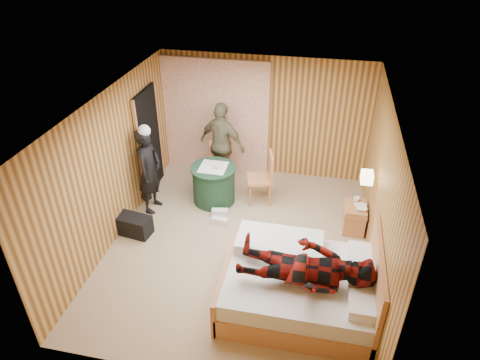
% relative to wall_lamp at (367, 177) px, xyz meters
% --- Properties ---
extents(floor, '(4.20, 5.00, 0.01)m').
position_rel_wall_lamp_xyz_m(floor, '(-1.92, -0.45, -1.30)').
color(floor, tan).
rests_on(floor, ground).
extents(ceiling, '(4.20, 5.00, 0.01)m').
position_rel_wall_lamp_xyz_m(ceiling, '(-1.92, -0.45, 1.20)').
color(ceiling, silver).
rests_on(ceiling, wall_back).
extents(wall_back, '(4.20, 0.02, 2.50)m').
position_rel_wall_lamp_xyz_m(wall_back, '(-1.92, 2.05, -0.05)').
color(wall_back, tan).
rests_on(wall_back, floor).
extents(wall_left, '(0.02, 5.00, 2.50)m').
position_rel_wall_lamp_xyz_m(wall_left, '(-4.02, -0.45, -0.05)').
color(wall_left, tan).
rests_on(wall_left, floor).
extents(wall_right, '(0.02, 5.00, 2.50)m').
position_rel_wall_lamp_xyz_m(wall_right, '(0.18, -0.45, -0.05)').
color(wall_right, tan).
rests_on(wall_right, floor).
extents(curtain, '(2.20, 0.08, 2.40)m').
position_rel_wall_lamp_xyz_m(curtain, '(-2.92, 1.98, -0.10)').
color(curtain, silver).
rests_on(curtain, floor).
extents(doorway, '(0.06, 0.90, 2.05)m').
position_rel_wall_lamp_xyz_m(doorway, '(-3.98, 0.95, -0.28)').
color(doorway, black).
rests_on(doorway, floor).
extents(wall_lamp, '(0.26, 0.24, 0.16)m').
position_rel_wall_lamp_xyz_m(wall_lamp, '(0.00, 0.00, 0.00)').
color(wall_lamp, gold).
rests_on(wall_lamp, wall_right).
extents(bed, '(2.11, 1.66, 1.14)m').
position_rel_wall_lamp_xyz_m(bed, '(-0.80, -1.50, -0.97)').
color(bed, '#E4965D').
rests_on(bed, floor).
extents(nightstand, '(0.38, 0.52, 0.50)m').
position_rel_wall_lamp_xyz_m(nightstand, '(-0.04, 0.36, -1.04)').
color(nightstand, '#E4965D').
rests_on(nightstand, floor).
extents(round_table, '(0.85, 0.85, 0.75)m').
position_rel_wall_lamp_xyz_m(round_table, '(-2.66, 0.72, -0.92)').
color(round_table, '#1C3E25').
rests_on(round_table, floor).
extents(chair_far, '(0.54, 0.54, 0.93)m').
position_rel_wall_lamp_xyz_m(chair_far, '(-2.69, 1.39, -0.76)').
color(chair_far, '#E4965D').
rests_on(chair_far, floor).
extents(chair_near, '(0.56, 0.56, 1.02)m').
position_rel_wall_lamp_xyz_m(chair_near, '(-1.73, 0.92, -0.71)').
color(chair_near, '#E4965D').
rests_on(chair_near, floor).
extents(duffel_bag, '(0.65, 0.41, 0.35)m').
position_rel_wall_lamp_xyz_m(duffel_bag, '(-3.77, -0.53, -1.13)').
color(duffel_bag, black).
rests_on(duffel_bag, floor).
extents(sneaker_left, '(0.32, 0.17, 0.13)m').
position_rel_wall_lamp_xyz_m(sneaker_left, '(-2.43, 0.27, -1.23)').
color(sneaker_left, white).
rests_on(sneaker_left, floor).
extents(sneaker_right, '(0.29, 0.14, 0.13)m').
position_rel_wall_lamp_xyz_m(sneaker_right, '(-2.38, 0.02, -1.24)').
color(sneaker_right, white).
rests_on(sneaker_right, floor).
extents(woman_standing, '(0.44, 0.62, 1.64)m').
position_rel_wall_lamp_xyz_m(woman_standing, '(-3.72, 0.24, -0.48)').
color(woman_standing, black).
rests_on(woman_standing, floor).
extents(man_at_table, '(1.09, 0.74, 1.72)m').
position_rel_wall_lamp_xyz_m(man_at_table, '(-2.66, 1.43, -0.44)').
color(man_at_table, '#6B6647').
rests_on(man_at_table, floor).
extents(man_on_bed, '(0.86, 0.67, 1.77)m').
position_rel_wall_lamp_xyz_m(man_on_bed, '(-0.77, -1.73, -0.30)').
color(man_on_bed, maroon).
rests_on(man_on_bed, bed).
extents(book_lower, '(0.24, 0.27, 0.02)m').
position_rel_wall_lamp_xyz_m(book_lower, '(-0.04, 0.31, -0.79)').
color(book_lower, white).
rests_on(book_lower, nightstand).
extents(book_upper, '(0.18, 0.24, 0.02)m').
position_rel_wall_lamp_xyz_m(book_upper, '(-0.04, 0.31, -0.77)').
color(book_upper, white).
rests_on(book_upper, nightstand).
extents(cup_nightstand, '(0.11, 0.11, 0.09)m').
position_rel_wall_lamp_xyz_m(cup_nightstand, '(-0.04, 0.49, -0.75)').
color(cup_nightstand, white).
rests_on(cup_nightstand, nightstand).
extents(cup_table, '(0.15, 0.15, 0.10)m').
position_rel_wall_lamp_xyz_m(cup_table, '(-2.56, 0.67, -0.50)').
color(cup_table, white).
rests_on(cup_table, round_table).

